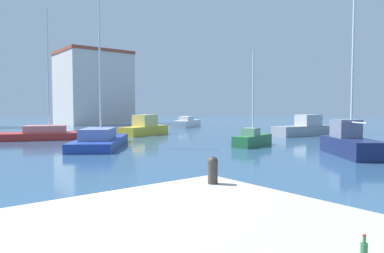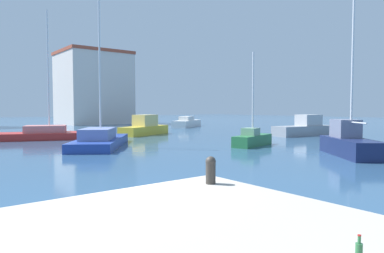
{
  "view_description": "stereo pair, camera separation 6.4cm",
  "coord_description": "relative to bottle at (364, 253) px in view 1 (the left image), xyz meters",
  "views": [
    {
      "loc": [
        -3.51,
        -7.16,
        2.64
      ],
      "look_at": [
        15.21,
        16.53,
        1.02
      ],
      "focal_mm": 32.58,
      "sensor_mm": 36.0,
      "label": 1
    },
    {
      "loc": [
        -3.46,
        -7.2,
        2.64
      ],
      "look_at": [
        15.21,
        16.53,
        1.02
      ],
      "focal_mm": 32.58,
      "sensor_mm": 36.0,
      "label": 2
    }
  ],
  "objects": [
    {
      "name": "sailboat_navy_behind_lamppost",
      "position": [
        14.98,
        7.89,
        -0.35
      ],
      "size": [
        4.44,
        4.91,
        8.43
      ],
      "color": "#19234C",
      "rests_on": "water"
    },
    {
      "name": "sailboat_green_distant_east",
      "position": [
        14.48,
        14.54,
        -0.56
      ],
      "size": [
        4.22,
        2.31,
        6.48
      ],
      "color": "#28703D",
      "rests_on": "water"
    },
    {
      "name": "warehouse_block",
      "position": [
        19.44,
        54.24,
        4.88
      ],
      "size": [
        10.48,
        10.09,
        11.9
      ],
      "color": "beige",
      "rests_on": "ground"
    },
    {
      "name": "bottle",
      "position": [
        0.0,
        0.0,
        0.0
      ],
      "size": [
        0.08,
        0.08,
        0.33
      ],
      "color": "#2D6B3D",
      "rests_on": "pier_quay"
    },
    {
      "name": "water",
      "position": [
        14.79,
        25.44,
        -1.08
      ],
      "size": [
        160.0,
        160.0,
        0.0
      ],
      "primitive_type": "plane",
      "color": "#2D5175",
      "rests_on": "ground"
    },
    {
      "name": "mooring_bollard",
      "position": [
        1.4,
        4.01,
        0.2
      ],
      "size": [
        0.23,
        0.23,
        0.61
      ],
      "color": "#38332D",
      "rests_on": "pier_quay"
    },
    {
      "name": "motorboat_white_near_pier",
      "position": [
        25.75,
        36.77,
        -0.52
      ],
      "size": [
        7.08,
        5.73,
        1.47
      ],
      "color": "white",
      "rests_on": "water"
    },
    {
      "name": "motorboat_yellow_distant_north",
      "position": [
        13.7,
        27.83,
        -0.36
      ],
      "size": [
        6.28,
        4.23,
        1.96
      ],
      "color": "gold",
      "rests_on": "water"
    },
    {
      "name": "sailboat_blue_mid_harbor",
      "position": [
        5.92,
        20.5,
        -0.59
      ],
      "size": [
        6.88,
        8.29,
        9.99
      ],
      "color": "#233D93",
      "rests_on": "water"
    },
    {
      "name": "sailboat_red_inner_mooring",
      "position": [
        4.84,
        28.49,
        -0.61
      ],
      "size": [
        8.66,
        5.64,
        10.71
      ],
      "color": "#B22823",
      "rests_on": "water"
    },
    {
      "name": "motorboat_grey_far_right",
      "position": [
        25.28,
        17.64,
        -0.38
      ],
      "size": [
        6.65,
        2.83,
        1.99
      ],
      "color": "gray",
      "rests_on": "water"
    }
  ]
}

